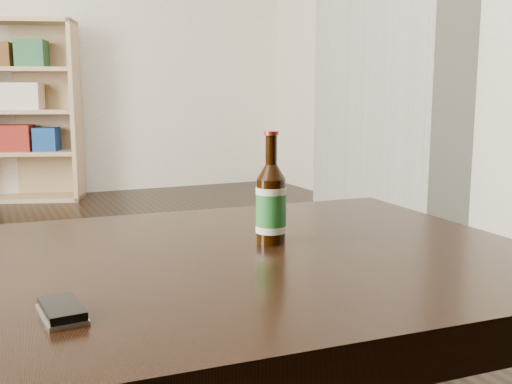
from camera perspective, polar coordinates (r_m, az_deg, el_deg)
name	(u,v)px	position (r m, az deg, el deg)	size (l,w,h in m)	color
bookshelf	(28,108)	(4.73, -20.85, 7.51)	(0.77, 0.53, 1.31)	tan
coffee_table	(140,304)	(1.00, -11.00, -10.40)	(1.41, 0.87, 0.51)	black
beer_bottle	(271,204)	(1.08, 1.44, -1.17)	(0.07, 0.07, 0.20)	black
phone	(62,311)	(0.78, -18.00, -10.72)	(0.05, 0.09, 0.02)	silver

